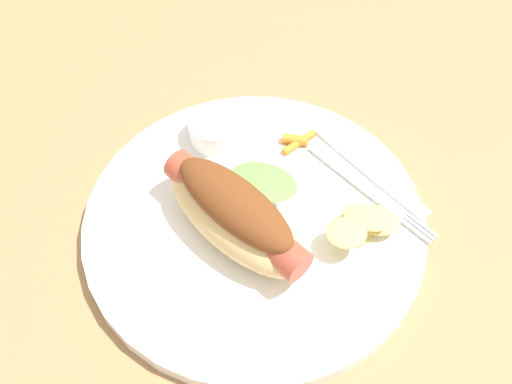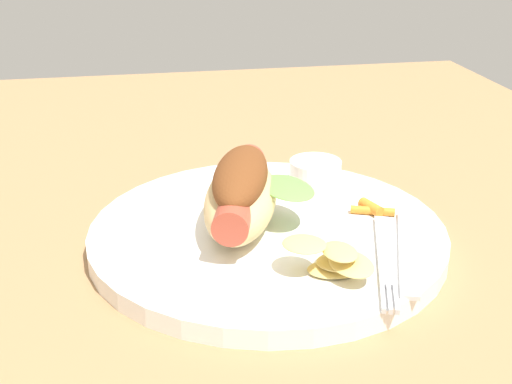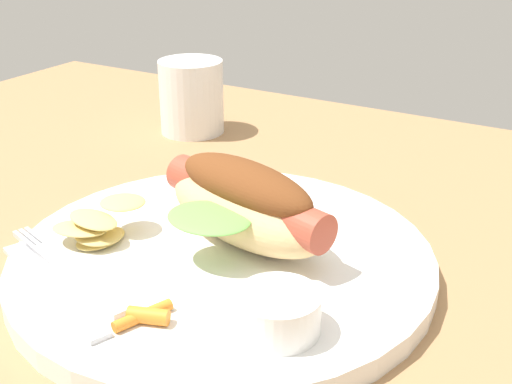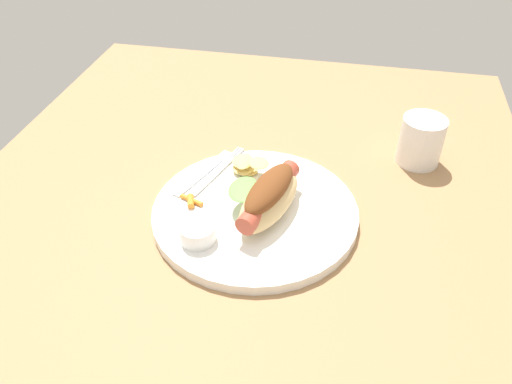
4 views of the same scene
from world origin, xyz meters
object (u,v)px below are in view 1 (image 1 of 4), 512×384
at_px(plate, 255,224).
at_px(carrot_garnish, 297,141).
at_px(fork, 367,188).
at_px(chips_pile, 362,224).
at_px(hot_dog, 236,213).
at_px(knife, 369,170).
at_px(sauce_ramekin, 215,129).

height_order(plate, carrot_garnish, carrot_garnish).
relative_size(fork, carrot_garnish, 3.65).
bearing_deg(fork, plate, -115.41).
relative_size(fork, chips_pile, 1.92).
bearing_deg(hot_dog, knife, 74.39).
xyz_separation_m(fork, knife, (0.01, -0.02, -0.00)).
xyz_separation_m(hot_dog, fork, (-0.08, -0.10, -0.03)).
height_order(plate, sauce_ramekin, sauce_ramekin).
distance_m(plate, carrot_garnish, 0.10).
xyz_separation_m(plate, hot_dog, (0.01, 0.02, 0.04)).
bearing_deg(plate, carrot_garnish, -85.61).
xyz_separation_m(fork, chips_pile, (-0.01, 0.05, 0.01)).
distance_m(sauce_ramekin, fork, 0.15).
height_order(plate, hot_dog, hot_dog).
distance_m(sauce_ramekin, carrot_garnish, 0.08).
bearing_deg(hot_dog, plate, 89.69).
bearing_deg(sauce_ramekin, carrot_garnish, -155.89).
relative_size(plate, hot_dog, 1.93).
bearing_deg(plate, hot_dog, 74.01).
relative_size(knife, carrot_garnish, 3.58).
xyz_separation_m(hot_dog, knife, (-0.07, -0.12, -0.03)).
height_order(fork, carrot_garnish, carrot_garnish).
distance_m(fork, chips_pile, 0.05).
relative_size(plate, chips_pile, 4.12).
bearing_deg(knife, hot_dog, -100.35).
distance_m(plate, chips_pile, 0.09).
xyz_separation_m(sauce_ramekin, fork, (-0.15, -0.01, -0.01)).
xyz_separation_m(plate, sauce_ramekin, (0.08, -0.06, 0.02)).
height_order(sauce_ramekin, carrot_garnish, sauce_ramekin).
relative_size(hot_dog, knife, 1.13).
height_order(hot_dog, chips_pile, hot_dog).
relative_size(plate, sauce_ramekin, 6.05).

